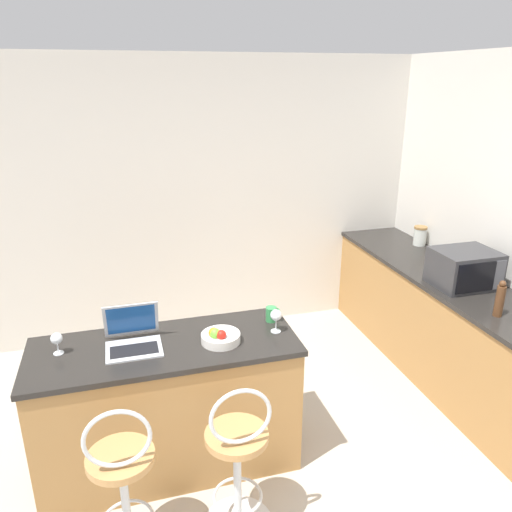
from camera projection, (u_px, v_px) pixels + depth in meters
name	position (u px, v px, depth m)	size (l,w,h in m)	color
wall_back	(190.00, 202.00, 4.65)	(12.00, 0.06, 2.60)	silver
breakfast_bar	(169.00, 406.00, 3.15)	(1.61, 0.62, 0.88)	#9E703D
counter_right	(463.00, 340.00, 3.93)	(0.63, 3.26, 0.88)	#9E703D
bar_stool_near	(124.00, 488.00, 2.51)	(0.40, 0.40, 0.98)	silver
bar_stool_far	(238.00, 464.00, 2.66)	(0.40, 0.40, 0.98)	silver
laptop	(133.00, 336.00, 2.97)	(0.32, 0.31, 0.25)	#B7BABF
microwave	(464.00, 268.00, 3.79)	(0.45, 0.38, 0.28)	#2D2D30
fruit_bowl	(220.00, 337.00, 3.01)	(0.24, 0.24, 0.11)	silver
mug_green	(272.00, 314.00, 3.27)	(0.09, 0.07, 0.10)	#338447
wine_glass_tall	(276.00, 316.00, 3.11)	(0.07, 0.07, 0.15)	silver
pepper_mill	(500.00, 299.00, 3.32)	(0.06, 0.06, 0.26)	#4C2D19
storage_jar	(420.00, 236.00, 4.73)	(0.12, 0.12, 0.18)	silver
wine_glass_short	(57.00, 339.00, 2.87)	(0.07, 0.07, 0.13)	silver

